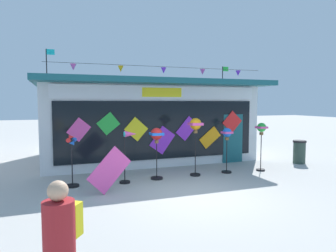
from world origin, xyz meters
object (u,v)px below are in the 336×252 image
wind_spinner_far_right (261,133)px  person_near_camera (61,252)px  kite_shop_building (144,120)px  display_kite_on_ground (109,170)px  trash_bin (299,152)px  wind_spinner_far_left (72,162)px  wind_spinner_right (227,139)px  wind_spinner_left (129,148)px  wind_spinner_center_left (157,139)px  wind_spinner_center_right (196,129)px

wind_spinner_far_right → person_near_camera: bearing=-140.1°
kite_shop_building → display_kite_on_ground: size_ratio=7.60×
person_near_camera → trash_bin: size_ratio=1.78×
wind_spinner_far_left → wind_spinner_right: bearing=0.3°
kite_shop_building → wind_spinner_left: kite_shop_building is taller
kite_shop_building → wind_spinner_far_right: 5.31m
kite_shop_building → trash_bin: (5.57, -3.61, -1.23)m
wind_spinner_far_right → trash_bin: bearing=14.3°
wind_spinner_far_left → wind_spinner_center_left: bearing=0.7°
person_near_camera → trash_bin: (9.31, 6.42, -0.41)m
wind_spinner_far_right → trash_bin: (2.33, 0.59, -0.91)m
wind_spinner_right → kite_shop_building: bearing=114.8°
kite_shop_building → wind_spinner_far_left: size_ratio=5.80×
wind_spinner_far_left → wind_spinner_center_left: size_ratio=0.93×
wind_spinner_far_right → trash_bin: 2.57m
wind_spinner_right → wind_spinner_left: bearing=-177.8°
wind_spinner_far_left → wind_spinner_center_right: size_ratio=0.79×
wind_spinner_far_left → wind_spinner_center_right: (4.01, 0.03, 0.85)m
wind_spinner_right → display_kite_on_ground: (-4.30, -1.00, -0.57)m
wind_spinner_center_left → display_kite_on_ground: 2.07m
wind_spinner_center_right → wind_spinner_far_right: bearing=-2.8°
wind_spinner_far_right → wind_spinner_center_right: bearing=177.2°
trash_bin → kite_shop_building: bearing=147.0°
kite_shop_building → wind_spinner_far_right: kite_shop_building is taller
wind_spinner_center_right → trash_bin: wind_spinner_center_right is taller
wind_spinner_far_left → wind_spinner_left: size_ratio=0.96×
wind_spinner_right → person_near_camera: size_ratio=0.95×
wind_spinner_center_left → display_kite_on_ground: bearing=-149.4°
person_near_camera → trash_bin: 11.32m
wind_spinner_center_right → wind_spinner_far_right: size_ratio=1.12×
kite_shop_building → trash_bin: bearing=-33.0°
wind_spinner_center_right → wind_spinner_right: (1.23, 0.00, -0.39)m
wind_spinner_left → wind_spinner_right: bearing=2.2°
wind_spinner_far_left → trash_bin: (8.92, 0.49, -0.27)m
wind_spinner_center_right → display_kite_on_ground: bearing=-162.0°
wind_spinner_far_right → display_kite_on_ground: bearing=-171.2°
wind_spinner_center_right → wind_spinner_right: size_ratio=1.23×
trash_bin → display_kite_on_ground: (-7.98, -1.46, 0.16)m
wind_spinner_right → wind_spinner_center_left: bearing=-180.0°
wind_spinner_far_right → display_kite_on_ground: 5.76m
wind_spinner_center_left → person_near_camera: 6.69m
person_near_camera → wind_spinner_center_right: bearing=88.0°
wind_spinner_far_right → kite_shop_building: bearing=127.6°
kite_shop_building → wind_spinner_right: bearing=-65.2°
wind_spinner_far_left → wind_spinner_left: 1.71m
wind_spinner_left → wind_spinner_right: (3.56, 0.14, 0.12)m
kite_shop_building → wind_spinner_far_left: bearing=-129.3°
wind_spinner_far_right → display_kite_on_ground: wind_spinner_far_right is taller
wind_spinner_center_right → wind_spinner_far_right: (2.58, -0.13, -0.21)m
wind_spinner_center_right → person_near_camera: wind_spinner_center_right is taller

